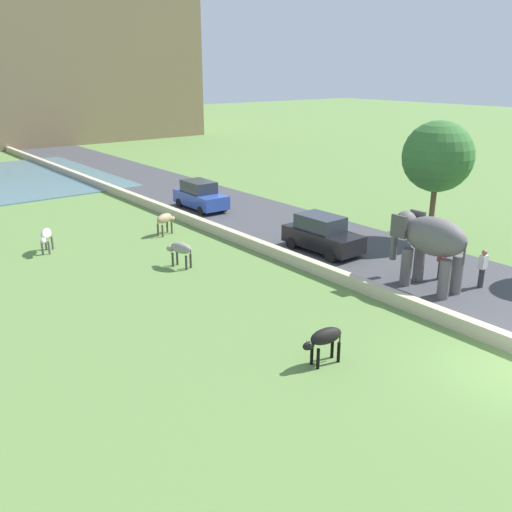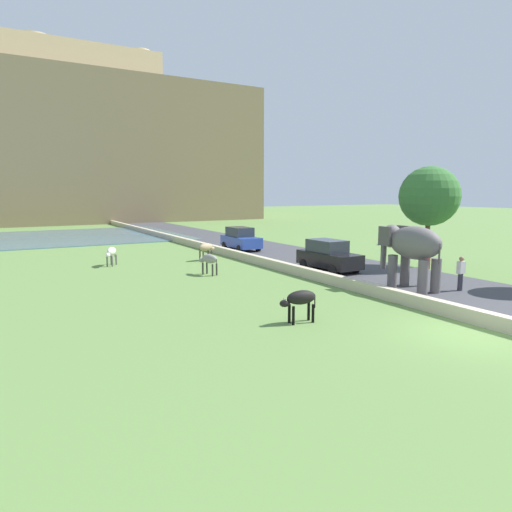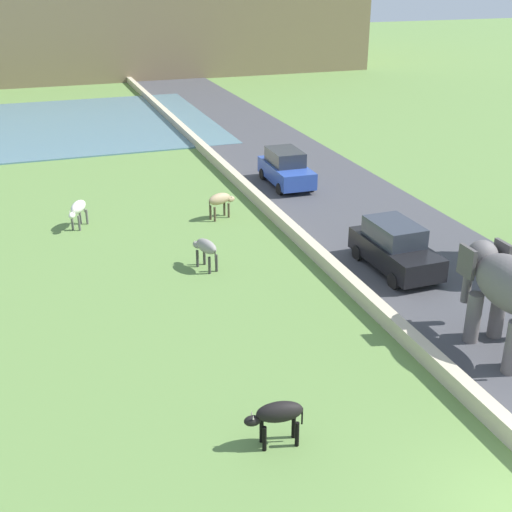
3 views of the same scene
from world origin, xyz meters
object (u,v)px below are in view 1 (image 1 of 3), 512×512
at_px(elephant, 429,240).
at_px(cow_grey, 180,249).
at_px(person_beside_elephant, 442,261).
at_px(cow_black, 325,338).
at_px(car_blue, 200,196).
at_px(car_black, 322,234).
at_px(cow_tan, 165,219).
at_px(person_trailing, 482,268).
at_px(cow_white, 46,236).

height_order(elephant, cow_grey, elephant).
distance_m(person_beside_elephant, cow_black, 8.89).
height_order(car_blue, car_black, same).
xyz_separation_m(cow_tan, cow_black, (-3.02, -14.89, 0.00)).
distance_m(cow_grey, cow_black, 10.05).
bearing_deg(person_beside_elephant, car_blue, 94.38).
height_order(elephant, cow_tan, elephant).
distance_m(person_beside_elephant, person_trailing, 1.62).
xyz_separation_m(person_trailing, cow_white, (-12.12, 15.42, -0.04)).
xyz_separation_m(car_blue, cow_black, (-7.43, -18.31, -0.06)).
bearing_deg(car_blue, cow_black, -112.08).
relative_size(person_trailing, cow_black, 1.15).
height_order(elephant, car_black, elephant).
bearing_deg(car_black, elephant, -89.98).
xyz_separation_m(cow_tan, cow_white, (-5.95, 0.89, 0.00)).
distance_m(car_blue, cow_black, 19.76).
bearing_deg(person_trailing, car_blue, 95.59).
height_order(person_trailing, cow_white, person_trailing).
bearing_deg(cow_white, elephant, -53.58).
height_order(car_blue, cow_tan, car_blue).
height_order(cow_tan, cow_grey, same).
relative_size(person_beside_elephant, cow_grey, 1.15).
relative_size(elephant, car_blue, 0.86).
xyz_separation_m(car_black, cow_white, (-10.36, 8.16, -0.06)).
xyz_separation_m(car_blue, cow_white, (-10.36, -2.53, -0.06)).
relative_size(person_beside_elephant, person_trailing, 1.00).
bearing_deg(elephant, cow_tan, 108.52).
height_order(cow_grey, cow_white, same).
distance_m(car_black, cow_black, 10.64).
xyz_separation_m(person_trailing, cow_black, (-9.19, -0.36, -0.04)).
bearing_deg(person_beside_elephant, cow_tan, 113.55).
height_order(elephant, person_trailing, elephant).
height_order(car_blue, cow_white, car_blue).
height_order(elephant, car_blue, elephant).
bearing_deg(cow_black, cow_white, 100.52).
bearing_deg(car_black, cow_black, -134.28).
distance_m(elephant, person_trailing, 2.52).
distance_m(person_beside_elephant, car_black, 5.85).
distance_m(person_trailing, cow_grey, 12.62).
bearing_deg(cow_black, person_beside_elephant, 12.32).
bearing_deg(cow_grey, elephant, -52.21).
bearing_deg(elephant, cow_grey, 127.79).
bearing_deg(car_blue, cow_tan, -142.17).
bearing_deg(car_black, person_trailing, -76.36).
bearing_deg(cow_tan, cow_black, -101.48).
bearing_deg(cow_white, person_beside_elephant, -50.08).
relative_size(car_black, cow_white, 2.95).
bearing_deg(person_beside_elephant, cow_white, 129.92).
bearing_deg(cow_tan, person_beside_elephant, -66.45).
relative_size(car_blue, cow_black, 2.85).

